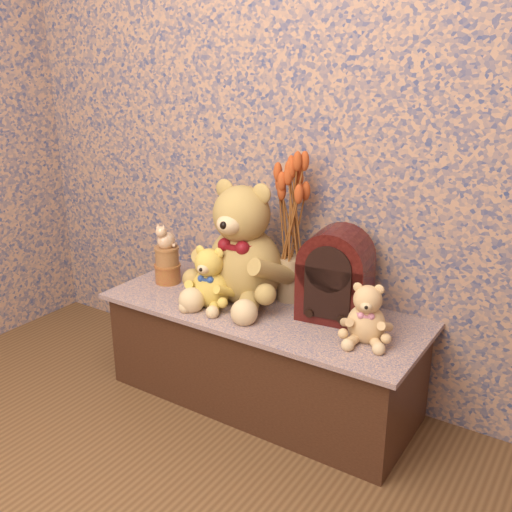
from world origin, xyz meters
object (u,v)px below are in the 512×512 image
Objects in this scene: teddy_medium at (211,273)px; cathedral_radio at (336,274)px; teddy_small at (367,310)px; cat_figurine at (166,235)px; ceramic_vase at (291,278)px; teddy_large at (245,236)px; biscuit_tin_lower at (168,273)px.

cathedral_radio reaches higher than teddy_medium.
cat_figurine is at bearing 159.96° from teddy_small.
cat_figurine reaches higher than teddy_medium.
cat_figurine is at bearing 177.74° from cathedral_radio.
teddy_small is 0.65× the size of cathedral_radio.
cathedral_radio is 0.80m from cat_figurine.
teddy_small is 1.28× the size of ceramic_vase.
teddy_medium is 0.51m from cathedral_radio.
teddy_medium reaches higher than teddy_small.
ceramic_vase is 0.59m from cat_figurine.
teddy_small is (0.66, 0.05, -0.02)m from teddy_medium.
cathedral_radio reaches higher than cat_figurine.
teddy_medium is at bearing 166.63° from teddy_small.
teddy_large is at bearing 52.33° from teddy_medium.
teddy_small is 2.08× the size of biscuit_tin_lower.
cathedral_radio is 0.26m from ceramic_vase.
teddy_medium is 0.67m from teddy_small.
cathedral_radio is at bearing -14.32° from ceramic_vase.
teddy_medium is at bearing -122.26° from teddy_large.
teddy_medium is 0.34m from biscuit_tin_lower.
cathedral_radio is 0.81m from biscuit_tin_lower.
cat_figurine is (-0.98, 0.03, 0.11)m from teddy_small.
cathedral_radio is (0.41, 0.03, -0.09)m from teddy_large.
teddy_small is 0.98m from biscuit_tin_lower.
teddy_small is at bearing -4.90° from teddy_medium.
teddy_large is 4.74× the size of biscuit_tin_lower.
teddy_medium is 2.38× the size of biscuit_tin_lower.
ceramic_vase is (-0.23, 0.06, -0.09)m from cathedral_radio.
ceramic_vase is at bearing 32.86° from teddy_medium.
teddy_large is 0.21m from teddy_medium.
teddy_small is (0.59, -0.09, -0.15)m from teddy_large.
teddy_large reaches higher than cat_figurine.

